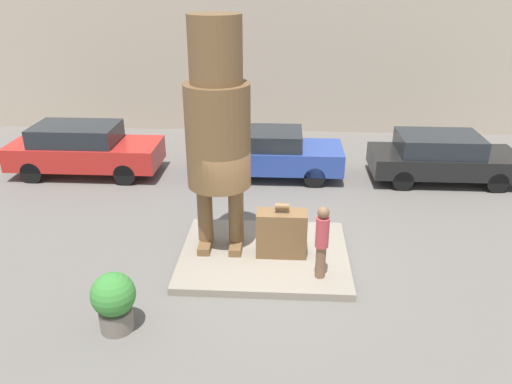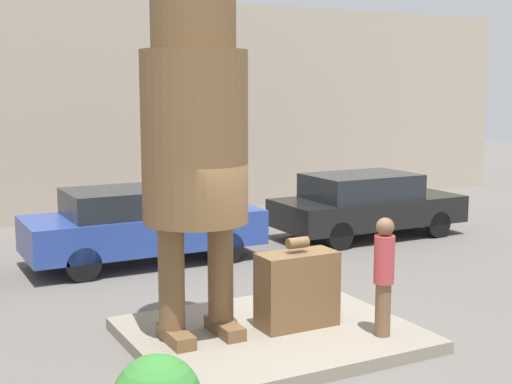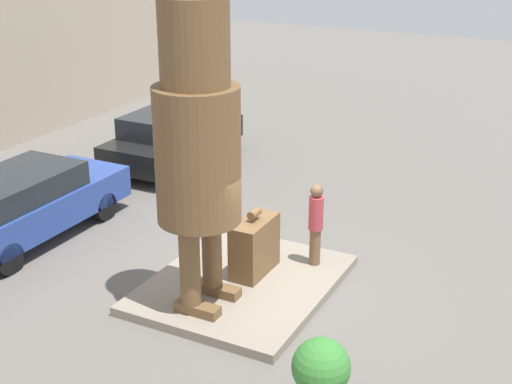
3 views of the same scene
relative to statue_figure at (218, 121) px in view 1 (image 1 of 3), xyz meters
name	(u,v)px [view 1 (image 1 of 3)]	position (x,y,z in m)	size (l,w,h in m)	color
ground_plane	(264,258)	(1.01, -0.24, -3.16)	(60.00, 60.00, 0.00)	#605B56
pedestal	(264,255)	(1.01, -0.24, -3.08)	(3.78, 3.09, 0.17)	gray
building_backdrop	(276,58)	(1.01, 10.01, -0.29)	(28.00, 0.60, 5.75)	tan
statue_figure	(218,121)	(0.00, 0.00, 0.00)	(1.38, 1.38, 5.11)	brown
giant_suitcase	(281,233)	(1.39, -0.29, -2.46)	(1.11, 0.51, 1.27)	brown
tourist	(322,239)	(2.21, -1.15, -2.11)	(0.27, 0.27, 1.61)	brown
parked_car_red	(84,149)	(-4.96, 4.63, -2.30)	(4.70, 1.82, 1.63)	#B2231E
parked_car_blue	(266,152)	(0.85, 4.77, -2.36)	(4.63, 1.78, 1.51)	#284293
parked_car_black	(442,157)	(6.27, 4.73, -2.38)	(4.44, 1.86, 1.49)	black
planter_pot	(114,300)	(-1.58, -2.83, -2.53)	(0.81, 0.81, 1.16)	#70665B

